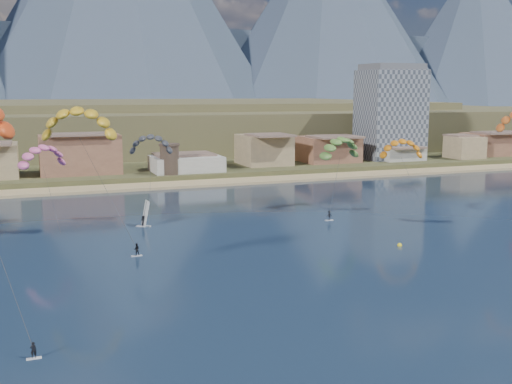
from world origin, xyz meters
The scene contains 13 objects.
ground centered at (0.00, 0.00, 0.00)m, with size 2400.00×2400.00×0.00m, color black.
beach centered at (0.00, 106.00, 0.25)m, with size 2200.00×12.00×0.90m.
land centered at (0.00, 560.00, 0.00)m, with size 2200.00×900.00×4.00m.
foothills centered at (22.39, 232.47, 9.08)m, with size 940.00×210.00×18.00m.
apartment_tower centered at (85.00, 128.00, 17.82)m, with size 20.00×16.00×32.00m.
watchtower centered at (5.00, 114.00, 6.37)m, with size 5.82×5.82×8.60m.
kitesurfer_yellow centered at (-23.54, 53.87, 20.42)m, with size 14.24×19.67×25.95m.
kitesurfer_green centered at (30.17, 61.83, 13.72)m, with size 14.07×14.22×18.33m.
distant_kite_pink centered at (-29.33, 65.57, 13.88)m, with size 10.06×7.98×17.15m.
distant_kite_dark centered at (-9.88, 62.53, 15.65)m, with size 8.99×6.66×18.50m.
distant_kite_orange centered at (40.60, 54.58, 13.88)m, with size 9.85×7.19×17.07m.
windsurfer centered at (-12.16, 59.03, 1.53)m, with size 3.02×3.04×4.82m.
buoy centered at (24.22, 29.75, 0.13)m, with size 0.76×0.76×0.76m.
Camera 1 is at (-31.75, -52.77, 24.98)m, focal length 42.90 mm.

